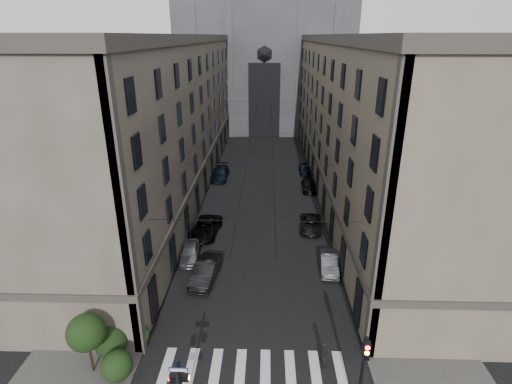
# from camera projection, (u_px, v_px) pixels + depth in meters

# --- Properties ---
(sidewalk_left) EXTENTS (7.00, 80.00, 0.15)m
(sidewalk_left) POSITION_uv_depth(u_px,v_px,m) (183.00, 186.00, 53.12)
(sidewalk_left) COLOR #383533
(sidewalk_left) RESTS_ON ground
(sidewalk_right) EXTENTS (7.00, 80.00, 0.15)m
(sidewalk_right) POSITION_uv_depth(u_px,v_px,m) (341.00, 187.00, 52.54)
(sidewalk_right) COLOR #383533
(sidewalk_right) RESTS_ON ground
(zebra_crossing) EXTENTS (11.00, 3.20, 0.01)m
(zebra_crossing) POSITION_uv_depth(u_px,v_px,m) (253.00, 369.00, 24.02)
(zebra_crossing) COLOR beige
(zebra_crossing) RESTS_ON ground
(building_left) EXTENTS (13.60, 60.60, 18.85)m
(building_left) POSITION_uv_depth(u_px,v_px,m) (154.00, 116.00, 49.80)
(building_left) COLOR #473F36
(building_left) RESTS_ON ground
(building_right) EXTENTS (13.60, 60.60, 18.85)m
(building_right) POSITION_uv_depth(u_px,v_px,m) (371.00, 117.00, 49.06)
(building_right) COLOR brown
(building_right) RESTS_ON ground
(gothic_tower) EXTENTS (35.00, 23.00, 58.00)m
(gothic_tower) POSITION_uv_depth(u_px,v_px,m) (265.00, 40.00, 82.57)
(gothic_tower) COLOR #2D2D33
(gothic_tower) RESTS_ON ground
(traffic_light_right) EXTENTS (0.34, 0.50, 5.20)m
(traffic_light_right) POSITION_uv_depth(u_px,v_px,m) (363.00, 369.00, 19.80)
(traffic_light_right) COLOR black
(traffic_light_right) RESTS_ON ground
(shrub_cluster) EXTENTS (3.90, 4.40, 3.90)m
(shrub_cluster) POSITION_uv_depth(u_px,v_px,m) (106.00, 342.00, 23.61)
(shrub_cluster) COLOR black
(shrub_cluster) RESTS_ON sidewalk_left
(tram_wires) EXTENTS (14.00, 60.00, 0.43)m
(tram_wires) POSITION_uv_depth(u_px,v_px,m) (262.00, 134.00, 49.86)
(tram_wires) COLOR black
(tram_wires) RESTS_ON ground
(car_left_near) EXTENTS (2.06, 4.25, 1.40)m
(car_left_near) POSITION_uv_depth(u_px,v_px,m) (190.00, 252.00, 35.60)
(car_left_near) COLOR slate
(car_left_near) RESTS_ON ground
(car_left_midnear) EXTENTS (2.29, 5.09, 1.62)m
(car_left_midnear) POSITION_uv_depth(u_px,v_px,m) (206.00, 271.00, 32.51)
(car_left_midnear) COLOR black
(car_left_midnear) RESTS_ON ground
(car_left_midfar) EXTENTS (3.04, 5.62, 1.50)m
(car_left_midfar) POSITION_uv_depth(u_px,v_px,m) (205.00, 228.00, 39.96)
(car_left_midfar) COLOR black
(car_left_midfar) RESTS_ON ground
(car_left_far) EXTENTS (2.39, 5.58, 1.60)m
(car_left_far) POSITION_uv_depth(u_px,v_px,m) (220.00, 173.00, 55.67)
(car_left_far) COLOR black
(car_left_far) RESTS_ON ground
(car_right_near) EXTENTS (1.77, 4.28, 1.38)m
(car_right_near) POSITION_uv_depth(u_px,v_px,m) (329.00, 263.00, 33.95)
(car_right_near) COLOR slate
(car_right_near) RESTS_ON ground
(car_right_midnear) EXTENTS (2.54, 4.76, 1.27)m
(car_right_midnear) POSITION_uv_depth(u_px,v_px,m) (311.00, 224.00, 41.01)
(car_right_midnear) COLOR black
(car_right_midnear) RESTS_ON ground
(car_right_midfar) EXTENTS (1.98, 4.60, 1.32)m
(car_right_midfar) POSITION_uv_depth(u_px,v_px,m) (309.00, 185.00, 51.63)
(car_right_midfar) COLOR black
(car_right_midfar) RESTS_ON ground
(car_right_far) EXTENTS (1.65, 4.04, 1.37)m
(car_right_far) POSITION_uv_depth(u_px,v_px,m) (305.00, 168.00, 57.99)
(car_right_far) COLOR black
(car_right_far) RESTS_ON ground
(pedestrian) EXTENTS (0.54, 0.74, 1.87)m
(pedestrian) POSITION_uv_depth(u_px,v_px,m) (324.00, 355.00, 23.86)
(pedestrian) COLOR black
(pedestrian) RESTS_ON ground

